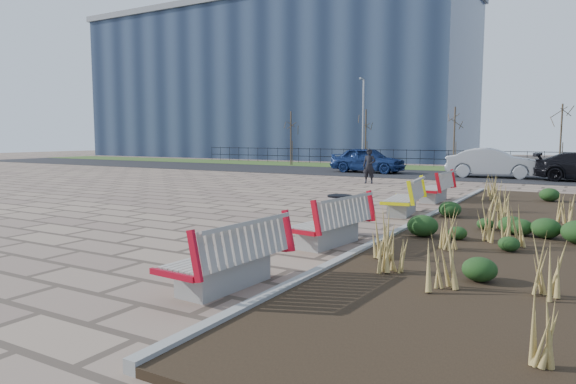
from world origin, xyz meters
The scene contains 20 objects.
ground centered at (0.00, 0.00, 0.00)m, with size 120.00×120.00×0.00m, color #836D5A.
planting_bed centered at (6.25, 5.00, 0.05)m, with size 4.50×18.00×0.10m, color black.
planting_curb centered at (3.92, 5.00, 0.07)m, with size 0.16×18.00×0.15m, color gray.
grass_verge_far centered at (0.00, 28.00, 0.02)m, with size 80.00×5.00×0.04m, color #33511E.
road centered at (0.00, 22.00, 0.01)m, with size 80.00×7.00×0.02m, color black.
bench_a centered at (3.00, -1.35, 0.50)m, with size 0.90×2.10×1.00m, color #A90B1E, non-canonical shape.
bench_b centered at (3.00, 2.03, 0.50)m, with size 0.90×2.10×1.00m, color #B10B1A, non-canonical shape.
bench_c centered at (3.00, 6.75, 0.50)m, with size 0.90×2.10×1.00m, color #F9F00D, non-canonical shape.
bench_d centered at (3.00, 10.12, 0.50)m, with size 0.90×2.10×1.00m, color #A40A15, non-canonical shape.
litter_bin centered at (2.72, 3.18, 0.43)m, with size 0.53×0.53×0.86m, color #B2B2B7.
pedestrian centered at (-1.32, 15.29, 0.81)m, with size 0.59×0.39×1.61m, color black.
car_blue centered at (-3.97, 21.83, 0.78)m, with size 1.79×4.45×1.52m, color navy.
car_silver centered at (3.11, 21.64, 0.79)m, with size 1.63×4.68×1.54m, color #9B9DA2.
tree_a centered at (-12.00, 26.50, 2.04)m, with size 1.40×1.40×4.00m, color #4C3D2D, non-canonical shape.
tree_b centered at (-6.00, 26.50, 2.04)m, with size 1.40×1.40×4.00m, color #4C3D2D, non-canonical shape.
tree_c centered at (0.00, 26.50, 2.04)m, with size 1.40×1.40×4.00m, color #4C3D2D, non-canonical shape.
tree_d centered at (6.00, 26.50, 2.04)m, with size 1.40×1.40×4.00m, color #4C3D2D, non-canonical shape.
lamp_west centered at (-6.00, 26.00, 3.04)m, with size 0.24×0.60×6.00m, color gray, non-canonical shape.
railing_fence centered at (0.00, 29.50, 0.64)m, with size 44.00×0.10×1.20m, color black, non-canonical shape.
building_glass centered at (-22.00, 40.00, 7.50)m, with size 40.00×14.00×15.00m, color #192338.
Camera 1 is at (7.42, -7.12, 2.17)m, focal length 32.00 mm.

